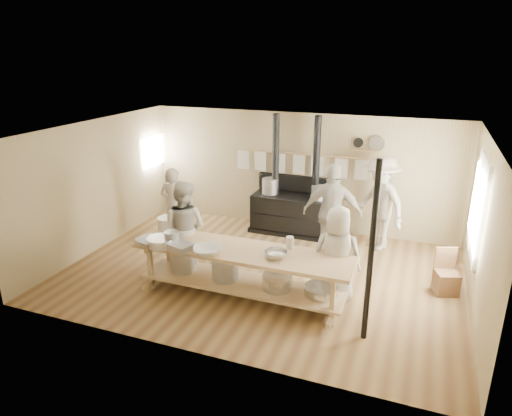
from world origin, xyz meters
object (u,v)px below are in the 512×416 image
Objects in this scene: prep_table at (242,268)px; cook_left at (184,228)px; cook_center at (337,255)px; chair at (446,280)px; cook_by_window at (380,203)px; cook_right at (333,213)px; stove at (294,210)px; roasting_pan at (179,246)px; cook_far_left at (174,206)px.

cook_left reaches higher than prep_table.
cook_center is at bearing 15.99° from prep_table.
chair is at bearing -171.02° from cook_left.
chair is at bearing -6.78° from cook_by_window.
cook_center is at bearing -170.89° from chair.
cook_center is 1.56m from cook_right.
stove is 3.02m from prep_table.
roasting_pan is (-2.03, -2.25, -0.05)m from cook_right.
prep_table is 2.24m from cook_right.
cook_left is 0.92× the size of cook_right.
cook_center is 2.42m from cook_by_window.
cook_center is 2.01m from chair.
prep_table is 1.08m from roasting_pan.
cook_right is at bearing 47.98° from roasting_pan.
stove is 5.33× the size of roasting_pan.
cook_far_left is (-2.16, 1.57, 0.30)m from prep_table.
cook_far_left is 0.93× the size of cook_left.
cook_left is 2.28× the size of chair.
cook_far_left is at bearing 158.30° from chair.
cook_by_window is at bearing -162.26° from cook_far_left.
stove reaches higher than cook_right.
cook_by_window is (4.01, 1.22, 0.15)m from cook_far_left.
cook_left is at bearing 128.29° from cook_far_left.
prep_table is 1.89× the size of cook_right.
cook_left is at bearing 113.38° from roasting_pan.
cook_far_left is 0.85× the size of cook_right.
cook_left reaches higher than cook_far_left.
cook_center is 3.29× the size of roasting_pan.
cook_center is (1.46, 0.42, 0.28)m from prep_table.
cook_left is 3.93m from cook_by_window.
cook_center is (1.46, -2.60, 0.28)m from stove.
cook_center is at bearing -60.77° from stove.
chair is (3.15, -1.69, -0.30)m from stove.
stove is 2.90m from cook_left.
prep_table is at bearing 19.11° from roasting_pan.
cook_left is at bearing 28.33° from cook_right.
cook_by_window is (0.39, 2.38, 0.17)m from cook_center.
prep_table is 1.54m from cook_center.
cook_far_left is at bearing 122.30° from roasting_pan.
cook_right is 1.17m from cook_by_window.
cook_by_window reaches higher than roasting_pan.
cook_by_window reaches higher than cook_far_left.
roasting_pan is at bearing -160.89° from prep_table.
cook_by_window is (1.85, 2.80, 0.45)m from prep_table.
cook_far_left is at bearing 143.88° from prep_table.
chair is at bearing 178.06° from cook_far_left.
cook_left is 2.79m from cook_right.
cook_far_left is 5.35m from chair.
chair is (4.44, 0.88, -0.65)m from cook_left.
stove is 3.50m from roasting_pan.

